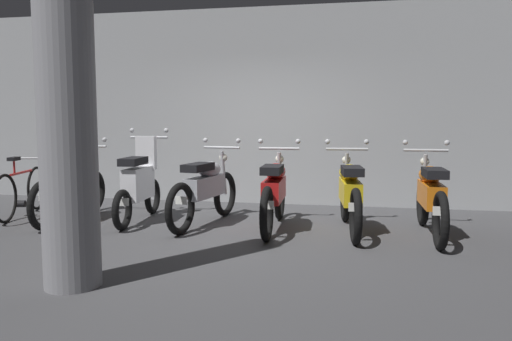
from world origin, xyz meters
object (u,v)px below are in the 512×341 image
motorbike_slot_0 (71,185)px  support_pillar (66,94)px  bicycle (22,191)px  motorbike_slot_1 (139,183)px  motorbike_slot_3 (274,191)px  motorbike_slot_4 (350,193)px  motorbike_slot_2 (205,188)px  motorbike_slot_5 (431,196)px

motorbike_slot_0 → support_pillar: size_ratio=0.60×
motorbike_slot_0 → bicycle: motorbike_slot_0 is taller
motorbike_slot_1 → motorbike_slot_3: (1.93, -0.14, -0.04)m
motorbike_slot_4 → bicycle: motorbike_slot_4 is taller
support_pillar → motorbike_slot_2: bearing=81.9°
motorbike_slot_2 → motorbike_slot_4: size_ratio=0.99×
motorbike_slot_2 → motorbike_slot_5: 2.89m
motorbike_slot_4 → support_pillar: (-2.29, -2.58, 1.13)m
motorbike_slot_2 → motorbike_slot_5: (2.88, -0.13, 0.00)m
motorbike_slot_4 → support_pillar: bearing=-131.7°
motorbike_slot_1 → motorbike_slot_2: bearing=-2.0°
motorbike_slot_3 → motorbike_slot_4: bearing=2.8°
bicycle → motorbike_slot_4: bearing=-1.2°
motorbike_slot_4 → motorbike_slot_5: 0.97m
motorbike_slot_5 → bicycle: 5.70m
motorbike_slot_0 → bicycle: size_ratio=1.15×
motorbike_slot_0 → motorbike_slot_2: same height
motorbike_slot_4 → motorbike_slot_5: size_ratio=1.00×
motorbike_slot_3 → motorbike_slot_5: 1.93m
bicycle → motorbike_slot_2: bearing=-0.7°
bicycle → motorbike_slot_5: bearing=-1.6°
motorbike_slot_2 → motorbike_slot_3: 0.96m
motorbike_slot_5 → motorbike_slot_1: bearing=177.6°
motorbike_slot_2 → bicycle: (-2.82, 0.03, -0.13)m
motorbike_slot_5 → bicycle: size_ratio=1.15×
motorbike_slot_4 → bicycle: (-4.74, 0.10, -0.13)m
bicycle → motorbike_slot_1: bearing=-0.0°
motorbike_slot_0 → motorbike_slot_2: bearing=2.9°
motorbike_slot_3 → motorbike_slot_4: 0.96m
motorbike_slot_4 → motorbike_slot_5: same height
motorbike_slot_0 → motorbike_slot_1: (0.96, 0.13, 0.04)m
motorbike_slot_3 → support_pillar: size_ratio=0.60×
motorbike_slot_0 → bicycle: bearing=171.6°
support_pillar → motorbike_slot_1: bearing=102.5°
motorbike_slot_2 → motorbike_slot_3: (0.96, -0.11, 0.00)m
motorbike_slot_5 → motorbike_slot_4: bearing=176.3°
motorbike_slot_5 → support_pillar: size_ratio=0.60×
motorbike_slot_1 → motorbike_slot_2: (0.97, -0.03, -0.04)m
motorbike_slot_1 → support_pillar: (0.59, -2.67, 1.10)m
motorbike_slot_2 → motorbike_slot_0: bearing=-177.1°
motorbike_slot_3 → bicycle: size_ratio=1.15×
motorbike_slot_0 → motorbike_slot_4: bearing=0.5°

